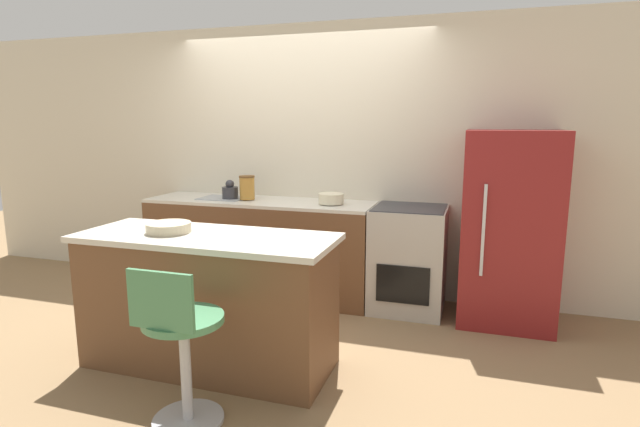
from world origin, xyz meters
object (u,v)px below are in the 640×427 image
refrigerator (509,228)px  kettle (230,191)px  mixing_bowl (331,199)px  oven_range (408,259)px  stool_chair (181,348)px

refrigerator → kettle: (-2.57, 0.00, 0.20)m
kettle → mixing_bowl: 1.03m
oven_range → refrigerator: (0.83, -0.02, 0.34)m
stool_chair → refrigerator: bearing=50.5°
oven_range → mixing_bowl: size_ratio=4.04×
mixing_bowl → refrigerator: bearing=-0.1°
stool_chair → mixing_bowl: bearing=84.1°
oven_range → kettle: size_ratio=5.15×
stool_chair → mixing_bowl: (0.22, 2.14, 0.52)m
refrigerator → stool_chair: size_ratio=1.71×
refrigerator → mixing_bowl: size_ratio=6.93×
refrigerator → mixing_bowl: (-1.54, 0.00, 0.18)m
refrigerator → mixing_bowl: 1.55m
refrigerator → stool_chair: (-1.76, -2.14, -0.34)m
oven_range → mixing_bowl: (-0.72, -0.02, 0.52)m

